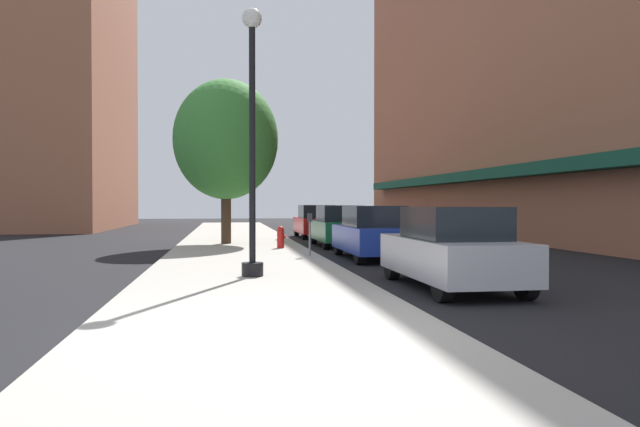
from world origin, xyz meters
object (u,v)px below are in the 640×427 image
object	(u,v)px
car_silver	(452,249)
lamppost	(252,137)
parking_meter_near	(310,229)
tree_near	(226,140)
car_green	(339,226)
car_red	(316,222)
fire_hydrant	(281,237)
car_blue	(373,233)

from	to	relation	value
car_silver	lamppost	bearing A→B (deg)	157.35
parking_meter_near	car_silver	size ratio (longest dim) A/B	0.30
tree_near	car_green	world-z (taller)	tree_near
parking_meter_near	car_red	size ratio (longest dim) A/B	0.30
lamppost	parking_meter_near	world-z (taller)	lamppost
tree_near	car_red	xyz separation A→B (m)	(4.49, 5.56, -3.49)
lamppost	tree_near	size ratio (longest dim) A/B	0.89
parking_meter_near	car_silver	xyz separation A→B (m)	(1.95, -6.72, -0.14)
fire_hydrant	car_red	distance (m)	8.71
tree_near	car_green	xyz separation A→B (m)	(4.49, -0.68, -3.49)
car_silver	car_green	size ratio (longest dim) A/B	1.00
parking_meter_near	car_blue	size ratio (longest dim) A/B	0.30
parking_meter_near	tree_near	xyz separation A→B (m)	(-2.54, 6.11, 3.35)
tree_near	car_silver	size ratio (longest dim) A/B	1.53
tree_near	car_green	distance (m)	5.73
car_silver	car_red	distance (m)	18.39
car_green	fire_hydrant	bearing A→B (deg)	-139.84
lamppost	tree_near	distance (m)	11.13
parking_meter_near	car_green	bearing A→B (deg)	70.26
lamppost	fire_hydrant	world-z (taller)	lamppost
tree_near	car_blue	size ratio (longest dim) A/B	1.53
lamppost	car_blue	size ratio (longest dim) A/B	1.37
fire_hydrant	car_red	xyz separation A→B (m)	(2.54, 8.32, 0.29)
car_blue	lamppost	bearing A→B (deg)	-130.31
lamppost	car_red	size ratio (longest dim) A/B	1.37
lamppost	car_blue	distance (m)	6.61
lamppost	tree_near	xyz separation A→B (m)	(-0.57, 11.06, 1.09)
car_red	parking_meter_near	bearing A→B (deg)	-99.40
car_blue	car_silver	bearing A→B (deg)	-90.73
parking_meter_near	tree_near	bearing A→B (deg)	112.61
tree_near	car_blue	xyz separation A→B (m)	(4.49, -6.31, -3.49)
fire_hydrant	car_red	bearing A→B (deg)	73.01
car_green	car_silver	bearing A→B (deg)	-89.21
tree_near	car_blue	world-z (taller)	tree_near
fire_hydrant	car_blue	size ratio (longest dim) A/B	0.18
tree_near	car_green	bearing A→B (deg)	-8.57
tree_near	car_silver	world-z (taller)	tree_near
fire_hydrant	tree_near	bearing A→B (deg)	125.24
parking_meter_near	tree_near	distance (m)	7.42
car_silver	car_green	bearing A→B (deg)	91.59
fire_hydrant	parking_meter_near	xyz separation A→B (m)	(0.59, -3.35, 0.43)
lamppost	car_blue	bearing A→B (deg)	50.42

